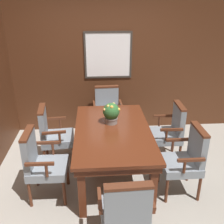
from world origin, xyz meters
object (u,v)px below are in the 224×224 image
object	(u,v)px
dining_table	(113,135)
chair_right_near	(186,158)
chair_left_far	(53,133)
chair_head_near	(125,212)
chair_left_near	(41,162)
chair_right_far	(169,130)
potted_plant	(111,113)
chair_head_far	(107,110)

from	to	relation	value
dining_table	chair_right_near	world-z (taller)	chair_right_near
chair_left_far	chair_head_near	bearing A→B (deg)	-156.65
chair_head_near	chair_left_near	xyz separation A→B (m)	(-0.97, 0.93, 0.00)
chair_right_near	chair_left_near	bearing A→B (deg)	-91.89
chair_left_near	chair_left_far	size ratio (longest dim) A/B	1.00
chair_head_near	chair_left_far	bearing A→B (deg)	-63.08
chair_right_far	potted_plant	world-z (taller)	potted_plant
chair_head_near	chair_left_near	size ratio (longest dim) A/B	1.00
chair_left_far	potted_plant	world-z (taller)	potted_plant
dining_table	chair_left_far	world-z (taller)	chair_left_far
chair_head_far	chair_left_far	xyz separation A→B (m)	(-0.90, -0.86, 0.00)
dining_table	chair_left_far	bearing A→B (deg)	156.04
chair_head_far	chair_left_near	distance (m)	1.88
dining_table	chair_left_near	distance (m)	1.02
potted_plant	chair_left_near	bearing A→B (deg)	-148.12
chair_left_near	potted_plant	bearing A→B (deg)	-57.23
chair_head_far	chair_right_near	world-z (taller)	same
chair_left_near	chair_right_near	distance (m)	1.87
dining_table	chair_head_near	bearing A→B (deg)	-88.85
dining_table	chair_right_near	distance (m)	1.03
chair_right_near	chair_left_far	xyz separation A→B (m)	(-1.83, 0.82, 0.00)
chair_right_far	chair_left_far	distance (m)	1.83
chair_left_near	chair_left_far	distance (m)	0.78
chair_left_far	chair_left_near	bearing A→B (deg)	171.69
chair_left_near	chair_right_far	xyz separation A→B (m)	(1.87, 0.74, 0.00)
chair_left_near	chair_right_near	world-z (taller)	same
potted_plant	dining_table	bearing A→B (deg)	-87.99
chair_right_near	chair_left_far	distance (m)	2.01
chair_head_near	chair_right_far	distance (m)	1.90
chair_left_near	chair_right_far	bearing A→B (deg)	-67.40
chair_left_near	potted_plant	xyz separation A→B (m)	(0.93, 0.58, 0.40)
chair_head_near	potted_plant	world-z (taller)	potted_plant
chair_left_near	chair_right_near	xyz separation A→B (m)	(1.87, -0.05, 0.00)
potted_plant	chair_right_near	bearing A→B (deg)	-33.89
dining_table	chair_right_far	distance (m)	1.01
chair_head_far	chair_left_near	bearing A→B (deg)	-122.32
chair_head_far	chair_head_near	world-z (taller)	same
chair_head_far	chair_right_far	bearing A→B (deg)	-45.96
dining_table	chair_left_far	xyz separation A→B (m)	(-0.90, 0.40, -0.14)
chair_right_far	chair_head_far	bearing A→B (deg)	-132.20
potted_plant	chair_right_far	bearing A→B (deg)	9.88
chair_left_far	potted_plant	xyz separation A→B (m)	(0.89, -0.19, 0.40)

